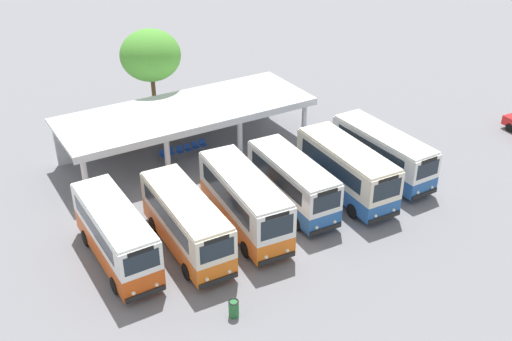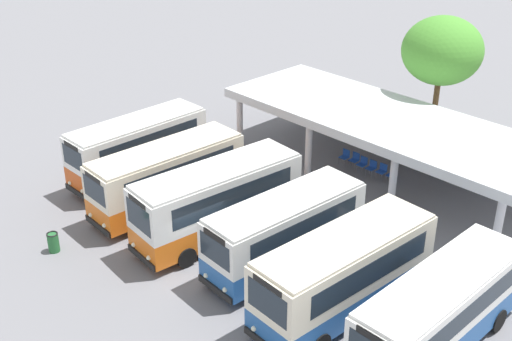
{
  "view_description": "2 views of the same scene",
  "coord_description": "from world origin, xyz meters",
  "px_view_note": "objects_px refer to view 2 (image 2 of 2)",
  "views": [
    {
      "loc": [
        -14.7,
        -22.47,
        19.47
      ],
      "look_at": [
        1.3,
        4.07,
        2.06
      ],
      "focal_mm": 41.88,
      "sensor_mm": 36.0,
      "label": 1
    },
    {
      "loc": [
        18.41,
        -14.2,
        15.95
      ],
      "look_at": [
        -1.6,
        4.9,
        1.94
      ],
      "focal_mm": 46.17,
      "sensor_mm": 36.0,
      "label": 2
    }
  ],
  "objects_px": {
    "city_bus_second_in_row": "(167,175)",
    "waiting_chair_fourth_seat": "(372,167)",
    "city_bus_nearest_orange": "(138,147)",
    "city_bus_middle_cream": "(218,200)",
    "city_bus_far_end_green": "(441,310)",
    "waiting_chair_far_end_seat": "(392,174)",
    "litter_bin_apron": "(53,242)",
    "waiting_chair_middle_seat": "(363,163)",
    "waiting_chair_fifth_seat": "(382,170)",
    "city_bus_fifth_blue": "(344,271)",
    "waiting_chair_end_by_column": "(345,156)",
    "waiting_chair_second_from_end": "(355,159)",
    "city_bus_fourth_amber": "(285,230)"
  },
  "relations": [
    {
      "from": "waiting_chair_fifth_seat",
      "to": "litter_bin_apron",
      "type": "distance_m",
      "value": 16.69
    },
    {
      "from": "city_bus_nearest_orange",
      "to": "city_bus_second_in_row",
      "type": "bearing_deg",
      "value": -12.75
    },
    {
      "from": "city_bus_middle_cream",
      "to": "waiting_chair_fourth_seat",
      "type": "relative_size",
      "value": 9.31
    },
    {
      "from": "litter_bin_apron",
      "to": "waiting_chair_middle_seat",
      "type": "bearing_deg",
      "value": 74.07
    },
    {
      "from": "city_bus_nearest_orange",
      "to": "city_bus_fifth_blue",
      "type": "distance_m",
      "value": 14.32
    },
    {
      "from": "waiting_chair_middle_seat",
      "to": "litter_bin_apron",
      "type": "bearing_deg",
      "value": -105.93
    },
    {
      "from": "city_bus_second_in_row",
      "to": "city_bus_middle_cream",
      "type": "bearing_deg",
      "value": 0.85
    },
    {
      "from": "waiting_chair_end_by_column",
      "to": "waiting_chair_second_from_end",
      "type": "relative_size",
      "value": 1.0
    },
    {
      "from": "city_bus_far_end_green",
      "to": "waiting_chair_far_end_seat",
      "type": "xyz_separation_m",
      "value": [
        -8.43,
        9.12,
        -1.18
      ]
    },
    {
      "from": "waiting_chair_middle_seat",
      "to": "waiting_chair_fifth_seat",
      "type": "bearing_deg",
      "value": 2.86
    },
    {
      "from": "city_bus_fourth_amber",
      "to": "city_bus_nearest_orange",
      "type": "bearing_deg",
      "value": 178.86
    },
    {
      "from": "waiting_chair_far_end_seat",
      "to": "city_bus_nearest_orange",
      "type": "bearing_deg",
      "value": -136.1
    },
    {
      "from": "waiting_chair_end_by_column",
      "to": "litter_bin_apron",
      "type": "bearing_deg",
      "value": -101.68
    },
    {
      "from": "city_bus_fourth_amber",
      "to": "waiting_chair_second_from_end",
      "type": "relative_size",
      "value": 8.6
    },
    {
      "from": "waiting_chair_fifth_seat",
      "to": "waiting_chair_fourth_seat",
      "type": "bearing_deg",
      "value": -173.52
    },
    {
      "from": "waiting_chair_end_by_column",
      "to": "waiting_chair_middle_seat",
      "type": "relative_size",
      "value": 1.0
    },
    {
      "from": "city_bus_second_in_row",
      "to": "waiting_chair_fourth_seat",
      "type": "relative_size",
      "value": 9.05
    },
    {
      "from": "city_bus_middle_cream",
      "to": "waiting_chair_fifth_seat",
      "type": "xyz_separation_m",
      "value": [
        1.69,
        9.79,
        -1.35
      ]
    },
    {
      "from": "city_bus_fourth_amber",
      "to": "waiting_chair_second_from_end",
      "type": "height_order",
      "value": "city_bus_fourth_amber"
    },
    {
      "from": "city_bus_fourth_amber",
      "to": "waiting_chair_fourth_seat",
      "type": "bearing_deg",
      "value": 105.26
    },
    {
      "from": "waiting_chair_second_from_end",
      "to": "city_bus_far_end_green",
      "type": "bearing_deg",
      "value": -39.92
    },
    {
      "from": "waiting_chair_second_from_end",
      "to": "city_bus_middle_cream",
      "type": "bearing_deg",
      "value": -89.11
    },
    {
      "from": "city_bus_second_in_row",
      "to": "waiting_chair_middle_seat",
      "type": "relative_size",
      "value": 9.05
    },
    {
      "from": "waiting_chair_end_by_column",
      "to": "waiting_chair_far_end_seat",
      "type": "relative_size",
      "value": 1.0
    },
    {
      "from": "city_bus_far_end_green",
      "to": "waiting_chair_end_by_column",
      "type": "bearing_deg",
      "value": 141.87
    },
    {
      "from": "waiting_chair_far_end_seat",
      "to": "city_bus_second_in_row",
      "type": "bearing_deg",
      "value": -120.67
    },
    {
      "from": "city_bus_nearest_orange",
      "to": "city_bus_middle_cream",
      "type": "xyz_separation_m",
      "value": [
        7.15,
        -0.76,
        0.08
      ]
    },
    {
      "from": "waiting_chair_far_end_seat",
      "to": "waiting_chair_second_from_end",
      "type": "bearing_deg",
      "value": -179.55
    },
    {
      "from": "city_bus_fourth_amber",
      "to": "waiting_chair_far_end_seat",
      "type": "height_order",
      "value": "city_bus_fourth_amber"
    },
    {
      "from": "city_bus_second_in_row",
      "to": "city_bus_far_end_green",
      "type": "xyz_separation_m",
      "value": [
        14.3,
        0.78,
        -0.07
      ]
    },
    {
      "from": "city_bus_second_in_row",
      "to": "waiting_chair_fourth_seat",
      "type": "xyz_separation_m",
      "value": [
        4.65,
        9.77,
        -1.24
      ]
    },
    {
      "from": "city_bus_middle_cream",
      "to": "waiting_chair_middle_seat",
      "type": "distance_m",
      "value": 9.83
    },
    {
      "from": "city_bus_second_in_row",
      "to": "city_bus_middle_cream",
      "type": "relative_size",
      "value": 0.97
    },
    {
      "from": "city_bus_middle_cream",
      "to": "waiting_chair_fifth_seat",
      "type": "distance_m",
      "value": 10.02
    },
    {
      "from": "city_bus_middle_cream",
      "to": "waiting_chair_far_end_seat",
      "type": "bearing_deg",
      "value": 76.87
    },
    {
      "from": "city_bus_far_end_green",
      "to": "litter_bin_apron",
      "type": "distance_m",
      "value": 16.2
    },
    {
      "from": "city_bus_middle_cream",
      "to": "waiting_chair_end_by_column",
      "type": "height_order",
      "value": "city_bus_middle_cream"
    },
    {
      "from": "city_bus_far_end_green",
      "to": "waiting_chair_fifth_seat",
      "type": "xyz_separation_m",
      "value": [
        -9.04,
        9.06,
        -1.18
      ]
    },
    {
      "from": "waiting_chair_middle_seat",
      "to": "waiting_chair_fourth_seat",
      "type": "height_order",
      "value": "same"
    },
    {
      "from": "city_bus_second_in_row",
      "to": "city_bus_fifth_blue",
      "type": "height_order",
      "value": "city_bus_fifth_blue"
    },
    {
      "from": "city_bus_second_in_row",
      "to": "city_bus_middle_cream",
      "type": "distance_m",
      "value": 3.58
    },
    {
      "from": "city_bus_middle_cream",
      "to": "city_bus_fifth_blue",
      "type": "relative_size",
      "value": 1.02
    },
    {
      "from": "waiting_chair_middle_seat",
      "to": "waiting_chair_fourth_seat",
      "type": "distance_m",
      "value": 0.61
    },
    {
      "from": "city_bus_far_end_green",
      "to": "city_bus_fourth_amber",
      "type": "bearing_deg",
      "value": -178.55
    },
    {
      "from": "waiting_chair_second_from_end",
      "to": "waiting_chair_fourth_seat",
      "type": "bearing_deg",
      "value": -5.2
    },
    {
      "from": "city_bus_nearest_orange",
      "to": "city_bus_second_in_row",
      "type": "distance_m",
      "value": 3.67
    },
    {
      "from": "city_bus_far_end_green",
      "to": "waiting_chair_far_end_seat",
      "type": "bearing_deg",
      "value": 132.73
    },
    {
      "from": "city_bus_second_in_row",
      "to": "waiting_chair_second_from_end",
      "type": "distance_m",
      "value": 10.53
    },
    {
      "from": "waiting_chair_far_end_seat",
      "to": "waiting_chair_middle_seat",
      "type": "bearing_deg",
      "value": -176.19
    },
    {
      "from": "waiting_chair_fourth_seat",
      "to": "waiting_chair_fifth_seat",
      "type": "height_order",
      "value": "same"
    }
  ]
}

